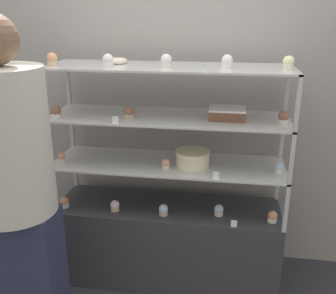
# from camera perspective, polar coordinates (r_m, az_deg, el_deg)

# --- Properties ---
(ground_plane) EXTENTS (20.00, 20.00, 0.00)m
(ground_plane) POSITION_cam_1_polar(r_m,az_deg,el_deg) (2.94, 0.00, -18.04)
(ground_plane) COLOR #2D2D33
(back_wall) EXTENTS (8.00, 0.05, 2.60)m
(back_wall) POSITION_cam_1_polar(r_m,az_deg,el_deg) (2.75, 1.20, 9.17)
(back_wall) COLOR gray
(back_wall) RESTS_ON ground_plane
(display_base) EXTENTS (1.47, 0.45, 0.55)m
(display_base) POSITION_cam_1_polar(r_m,az_deg,el_deg) (2.78, 0.00, -13.53)
(display_base) COLOR #333338
(display_base) RESTS_ON ground_plane
(display_riser_lower) EXTENTS (1.47, 0.45, 0.31)m
(display_riser_lower) POSITION_cam_1_polar(r_m,az_deg,el_deg) (2.52, 0.00, -2.69)
(display_riser_lower) COLOR #B7B7BC
(display_riser_lower) RESTS_ON display_base
(display_riser_middle) EXTENTS (1.47, 0.45, 0.31)m
(display_riser_middle) POSITION_cam_1_polar(r_m,az_deg,el_deg) (2.42, 0.00, 4.05)
(display_riser_middle) COLOR #B7B7BC
(display_riser_middle) RESTS_ON display_riser_lower
(display_riser_upper) EXTENTS (1.47, 0.45, 0.31)m
(display_riser_upper) POSITION_cam_1_polar(r_m,az_deg,el_deg) (2.36, 0.00, 11.26)
(display_riser_upper) COLOR #B7B7BC
(display_riser_upper) RESTS_ON display_riser_middle
(layer_cake_centerpiece) EXTENTS (0.22, 0.22, 0.10)m
(layer_cake_centerpiece) POSITION_cam_1_polar(r_m,az_deg,el_deg) (2.45, 3.60, -1.65)
(layer_cake_centerpiece) COLOR beige
(layer_cake_centerpiece) RESTS_ON display_riser_lower
(sheet_cake_frosted) EXTENTS (0.21, 0.18, 0.07)m
(sheet_cake_frosted) POSITION_cam_1_polar(r_m,az_deg,el_deg) (2.38, 8.58, 4.86)
(sheet_cake_frosted) COLOR brown
(sheet_cake_frosted) RESTS_ON display_riser_middle
(cupcake_0) EXTENTS (0.06, 0.06, 0.07)m
(cupcake_0) POSITION_cam_1_polar(r_m,az_deg,el_deg) (2.70, -14.81, -7.79)
(cupcake_0) COLOR white
(cupcake_0) RESTS_ON display_base
(cupcake_1) EXTENTS (0.06, 0.06, 0.07)m
(cupcake_1) POSITION_cam_1_polar(r_m,az_deg,el_deg) (2.59, -7.70, -8.45)
(cupcake_1) COLOR #CCB28C
(cupcake_1) RESTS_ON display_base
(cupcake_2) EXTENTS (0.06, 0.06, 0.07)m
(cupcake_2) POSITION_cam_1_polar(r_m,az_deg,el_deg) (2.52, -0.66, -9.11)
(cupcake_2) COLOR #CCB28C
(cupcake_2) RESTS_ON display_base
(cupcake_3) EXTENTS (0.06, 0.06, 0.07)m
(cupcake_3) POSITION_cam_1_polar(r_m,az_deg,el_deg) (2.54, 7.37, -9.08)
(cupcake_3) COLOR beige
(cupcake_3) RESTS_ON display_base
(cupcake_4) EXTENTS (0.06, 0.06, 0.07)m
(cupcake_4) POSITION_cam_1_polar(r_m,az_deg,el_deg) (2.53, 14.92, -9.74)
(cupcake_4) COLOR white
(cupcake_4) RESTS_ON display_base
(price_tag_0) EXTENTS (0.04, 0.00, 0.04)m
(price_tag_0) POSITION_cam_1_polar(r_m,az_deg,el_deg) (2.43, 9.55, -10.91)
(price_tag_0) COLOR white
(price_tag_0) RESTS_ON display_base
(cupcake_5) EXTENTS (0.05, 0.05, 0.06)m
(cupcake_5) POSITION_cam_1_polar(r_m,az_deg,el_deg) (2.62, -15.17, -1.46)
(cupcake_5) COLOR beige
(cupcake_5) RESTS_ON display_riser_lower
(cupcake_6) EXTENTS (0.05, 0.05, 0.06)m
(cupcake_6) POSITION_cam_1_polar(r_m,az_deg,el_deg) (2.42, -0.21, -2.46)
(cupcake_6) COLOR beige
(cupcake_6) RESTS_ON display_riser_lower
(cupcake_7) EXTENTS (0.05, 0.05, 0.06)m
(cupcake_7) POSITION_cam_1_polar(r_m,az_deg,el_deg) (2.45, 15.75, -2.91)
(cupcake_7) COLOR white
(cupcake_7) RESTS_ON display_riser_lower
(price_tag_1) EXTENTS (0.04, 0.00, 0.04)m
(price_tag_1) POSITION_cam_1_polar(r_m,az_deg,el_deg) (2.29, 6.96, -4.10)
(price_tag_1) COLOR white
(price_tag_1) RESTS_ON display_riser_lower
(cupcake_8) EXTENTS (0.06, 0.06, 0.07)m
(cupcake_8) POSITION_cam_1_polar(r_m,az_deg,el_deg) (2.49, -15.96, 4.94)
(cupcake_8) COLOR white
(cupcake_8) RESTS_ON display_riser_middle
(cupcake_9) EXTENTS (0.06, 0.06, 0.07)m
(cupcake_9) POSITION_cam_1_polar(r_m,az_deg,el_deg) (2.40, -5.65, 5.06)
(cupcake_9) COLOR #CCB28C
(cupcake_9) RESTS_ON display_riser_middle
(cupcake_10) EXTENTS (0.06, 0.06, 0.07)m
(cupcake_10) POSITION_cam_1_polar(r_m,az_deg,el_deg) (2.37, 16.41, 4.17)
(cupcake_10) COLOR beige
(cupcake_10) RESTS_ON display_riser_middle
(price_tag_2) EXTENTS (0.04, 0.00, 0.04)m
(price_tag_2) POSITION_cam_1_polar(r_m,az_deg,el_deg) (2.28, -7.66, 3.92)
(price_tag_2) COLOR white
(price_tag_2) RESTS_ON display_riser_middle
(cupcake_11) EXTENTS (0.06, 0.06, 0.08)m
(cupcake_11) POSITION_cam_1_polar(r_m,az_deg,el_deg) (2.46, -16.48, 12.09)
(cupcake_11) COLOR #CCB28C
(cupcake_11) RESTS_ON display_riser_upper
(cupcake_12) EXTENTS (0.06, 0.06, 0.08)m
(cupcake_12) POSITION_cam_1_polar(r_m,az_deg,el_deg) (2.32, -8.70, 12.26)
(cupcake_12) COLOR white
(cupcake_12) RESTS_ON display_riser_upper
(cupcake_13) EXTENTS (0.06, 0.06, 0.08)m
(cupcake_13) POSITION_cam_1_polar(r_m,az_deg,el_deg) (2.29, -0.35, 12.37)
(cupcake_13) COLOR beige
(cupcake_13) RESTS_ON display_riser_upper
(cupcake_14) EXTENTS (0.06, 0.06, 0.08)m
(cupcake_14) POSITION_cam_1_polar(r_m,az_deg,el_deg) (2.28, 8.57, 12.15)
(cupcake_14) COLOR white
(cupcake_14) RESTS_ON display_riser_upper
(cupcake_15) EXTENTS (0.06, 0.06, 0.08)m
(cupcake_15) POSITION_cam_1_polar(r_m,az_deg,el_deg) (2.30, 17.08, 11.58)
(cupcake_15) COLOR beige
(cupcake_15) RESTS_ON display_riser_upper
(price_tag_3) EXTENTS (0.04, 0.00, 0.04)m
(price_tag_3) POSITION_cam_1_polar(r_m,az_deg,el_deg) (2.13, 5.38, 11.37)
(price_tag_3) COLOR white
(price_tag_3) RESTS_ON display_riser_upper
(donut_glazed) EXTENTS (0.12, 0.12, 0.03)m
(donut_glazed) POSITION_cam_1_polar(r_m,az_deg,el_deg) (2.48, -7.36, 12.28)
(donut_glazed) COLOR #EFE5CC
(donut_glazed) RESTS_ON display_riser_upper
(customer_figure) EXTENTS (0.41, 0.41, 1.78)m
(customer_figure) POSITION_cam_1_polar(r_m,az_deg,el_deg) (2.09, -21.57, -5.57)
(customer_figure) COLOR #282D47
(customer_figure) RESTS_ON ground_plane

